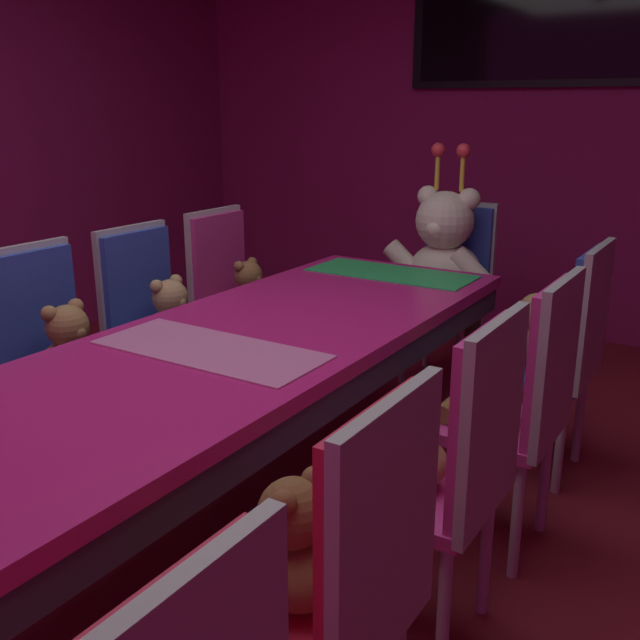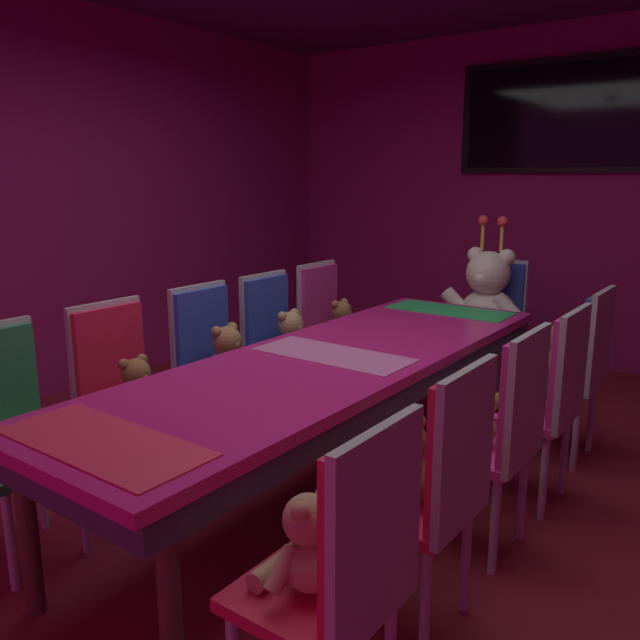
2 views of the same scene
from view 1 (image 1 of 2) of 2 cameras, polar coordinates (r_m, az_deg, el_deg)
ground_plane at (r=2.68m, az=-7.97°, el=-17.50°), size 7.90×7.90×0.00m
wall_back at (r=5.08m, az=16.01°, el=14.97°), size 5.20×0.12×2.80m
banquet_table at (r=2.38m, az=-8.60°, el=-4.28°), size 0.90×3.03×0.75m
chair_left_2 at (r=3.02m, az=-20.84°, el=-1.82°), size 0.42×0.41×0.98m
teddy_left_2 at (r=2.91m, az=-19.08°, el=-2.30°), size 0.27×0.35×0.33m
chair_left_3 at (r=3.34m, az=-13.41°, el=0.57°), size 0.42×0.41×0.98m
teddy_left_3 at (r=3.24m, az=-11.59°, el=0.15°), size 0.26×0.34×0.32m
chair_left_4 at (r=3.78m, az=-7.31°, el=2.76°), size 0.42×0.41×0.98m
teddy_left_4 at (r=3.70m, az=-5.58°, el=2.26°), size 0.24×0.30×0.29m
chair_right_1 at (r=1.54m, az=2.44°, el=-19.12°), size 0.42×0.41×0.98m
teddy_right_1 at (r=1.61m, az=-2.27°, el=-17.71°), size 0.25×0.32×0.31m
chair_right_2 at (r=2.01m, az=11.12°, el=-10.29°), size 0.42×0.41×0.98m
teddy_right_2 at (r=2.07m, az=7.36°, el=-10.00°), size 0.22×0.28×0.27m
chair_right_3 at (r=2.48m, az=16.27°, el=-5.37°), size 0.42×0.41×0.98m
teddy_right_3 at (r=2.52m, az=13.08°, el=-4.83°), size 0.26×0.33×0.32m
chair_right_4 at (r=3.05m, az=19.17°, el=-1.45°), size 0.42×0.41×0.98m
teddy_right_4 at (r=3.09m, az=16.55°, el=-1.07°), size 0.26×0.33×0.32m
throne_chair at (r=4.10m, az=10.47°, el=3.71°), size 0.41×0.42×0.98m
king_teddy_bear at (r=3.92m, az=9.65°, el=5.15°), size 0.66×0.51×0.85m
wall_tv at (r=5.02m, az=16.31°, el=22.38°), size 1.56×0.06×0.90m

